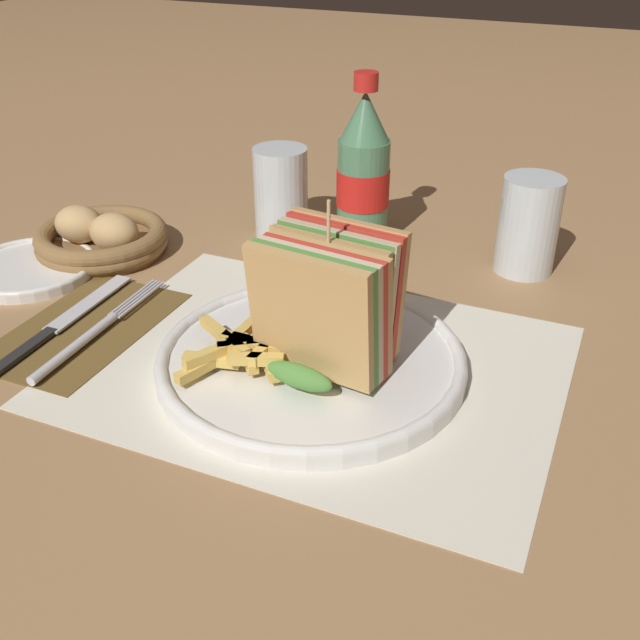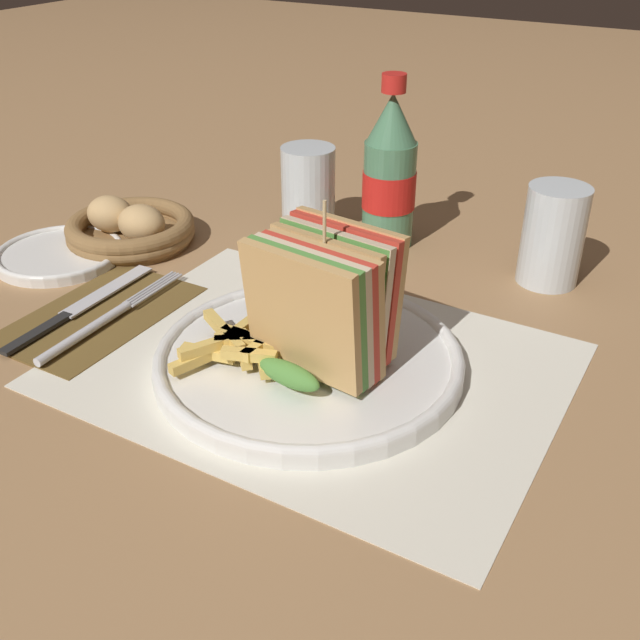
{
  "view_description": "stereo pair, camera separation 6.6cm",
  "coord_description": "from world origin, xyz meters",
  "px_view_note": "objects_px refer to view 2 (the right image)",
  "views": [
    {
      "loc": [
        0.26,
        -0.52,
        0.38
      ],
      "look_at": [
        0.03,
        0.01,
        0.04
      ],
      "focal_mm": 42.0,
      "sensor_mm": 36.0,
      "label": 1
    },
    {
      "loc": [
        0.32,
        -0.49,
        0.38
      ],
      "look_at": [
        0.03,
        0.01,
        0.04
      ],
      "focal_mm": 42.0,
      "sensor_mm": 36.0,
      "label": 2
    }
  ],
  "objects_px": {
    "knife": "(81,306)",
    "bread_basket": "(130,229)",
    "side_saucer": "(60,254)",
    "plate_main": "(309,359)",
    "fork": "(100,322)",
    "glass_near": "(552,242)",
    "glass_far": "(308,196)",
    "coke_bottle_near": "(390,175)",
    "club_sandwich": "(323,303)"
  },
  "relations": [
    {
      "from": "side_saucer",
      "to": "club_sandwich",
      "type": "bearing_deg",
      "value": -7.9
    },
    {
      "from": "club_sandwich",
      "to": "fork",
      "type": "distance_m",
      "value": 0.24
    },
    {
      "from": "club_sandwich",
      "to": "side_saucer",
      "type": "height_order",
      "value": "club_sandwich"
    },
    {
      "from": "coke_bottle_near",
      "to": "side_saucer",
      "type": "distance_m",
      "value": 0.39
    },
    {
      "from": "knife",
      "to": "glass_near",
      "type": "distance_m",
      "value": 0.49
    },
    {
      "from": "plate_main",
      "to": "glass_near",
      "type": "distance_m",
      "value": 0.31
    },
    {
      "from": "fork",
      "to": "knife",
      "type": "xyz_separation_m",
      "value": [
        -0.04,
        0.02,
        -0.0
      ]
    },
    {
      "from": "club_sandwich",
      "to": "glass_far",
      "type": "bearing_deg",
      "value": 123.17
    },
    {
      "from": "glass_near",
      "to": "glass_far",
      "type": "relative_size",
      "value": 1.0
    },
    {
      "from": "side_saucer",
      "to": "coke_bottle_near",
      "type": "bearing_deg",
      "value": 37.04
    },
    {
      "from": "plate_main",
      "to": "fork",
      "type": "distance_m",
      "value": 0.21
    },
    {
      "from": "coke_bottle_near",
      "to": "bread_basket",
      "type": "distance_m",
      "value": 0.31
    },
    {
      "from": "glass_near",
      "to": "bread_basket",
      "type": "bearing_deg",
      "value": -161.65
    },
    {
      "from": "plate_main",
      "to": "knife",
      "type": "relative_size",
      "value": 1.34
    },
    {
      "from": "fork",
      "to": "glass_far",
      "type": "bearing_deg",
      "value": 78.47
    },
    {
      "from": "glass_far",
      "to": "club_sandwich",
      "type": "bearing_deg",
      "value": -56.83
    },
    {
      "from": "plate_main",
      "to": "club_sandwich",
      "type": "relative_size",
      "value": 1.88
    },
    {
      "from": "side_saucer",
      "to": "plate_main",
      "type": "bearing_deg",
      "value": -7.66
    },
    {
      "from": "coke_bottle_near",
      "to": "side_saucer",
      "type": "xyz_separation_m",
      "value": [
        -0.31,
        -0.23,
        -0.08
      ]
    },
    {
      "from": "fork",
      "to": "coke_bottle_near",
      "type": "relative_size",
      "value": 1.01
    },
    {
      "from": "bread_basket",
      "to": "side_saucer",
      "type": "distance_m",
      "value": 0.09
    },
    {
      "from": "fork",
      "to": "coke_bottle_near",
      "type": "bearing_deg",
      "value": 63.3
    },
    {
      "from": "plate_main",
      "to": "club_sandwich",
      "type": "xyz_separation_m",
      "value": [
        0.02,
        -0.0,
        0.06
      ]
    },
    {
      "from": "glass_far",
      "to": "bread_basket",
      "type": "distance_m",
      "value": 0.22
    },
    {
      "from": "fork",
      "to": "knife",
      "type": "height_order",
      "value": "fork"
    },
    {
      "from": "plate_main",
      "to": "bread_basket",
      "type": "xyz_separation_m",
      "value": [
        -0.32,
        0.12,
        0.01
      ]
    },
    {
      "from": "fork",
      "to": "glass_far",
      "type": "xyz_separation_m",
      "value": [
        0.05,
        0.3,
        0.04
      ]
    },
    {
      "from": "coke_bottle_near",
      "to": "side_saucer",
      "type": "height_order",
      "value": "coke_bottle_near"
    },
    {
      "from": "knife",
      "to": "side_saucer",
      "type": "bearing_deg",
      "value": 143.97
    },
    {
      "from": "knife",
      "to": "glass_far",
      "type": "height_order",
      "value": "glass_far"
    },
    {
      "from": "club_sandwich",
      "to": "side_saucer",
      "type": "bearing_deg",
      "value": 172.1
    },
    {
      "from": "plate_main",
      "to": "knife",
      "type": "height_order",
      "value": "plate_main"
    },
    {
      "from": "coke_bottle_near",
      "to": "knife",
      "type": "bearing_deg",
      "value": -122.39
    },
    {
      "from": "knife",
      "to": "plate_main",
      "type": "bearing_deg",
      "value": 4.55
    },
    {
      "from": "plate_main",
      "to": "coke_bottle_near",
      "type": "height_order",
      "value": "coke_bottle_near"
    },
    {
      "from": "knife",
      "to": "bread_basket",
      "type": "height_order",
      "value": "bread_basket"
    },
    {
      "from": "glass_far",
      "to": "side_saucer",
      "type": "bearing_deg",
      "value": -134.4
    },
    {
      "from": "knife",
      "to": "glass_near",
      "type": "xyz_separation_m",
      "value": [
        0.39,
        0.3,
        0.04
      ]
    },
    {
      "from": "club_sandwich",
      "to": "fork",
      "type": "bearing_deg",
      "value": -169.92
    },
    {
      "from": "coke_bottle_near",
      "to": "bread_basket",
      "type": "bearing_deg",
      "value": -149.71
    },
    {
      "from": "plate_main",
      "to": "glass_far",
      "type": "height_order",
      "value": "glass_far"
    },
    {
      "from": "plate_main",
      "to": "coke_bottle_near",
      "type": "xyz_separation_m",
      "value": [
        -0.06,
        0.28,
        0.08
      ]
    },
    {
      "from": "club_sandwich",
      "to": "bread_basket",
      "type": "bearing_deg",
      "value": 159.36
    },
    {
      "from": "bread_basket",
      "to": "glass_near",
      "type": "bearing_deg",
      "value": 18.35
    },
    {
      "from": "plate_main",
      "to": "glass_far",
      "type": "xyz_separation_m",
      "value": [
        -0.16,
        0.26,
        0.04
      ]
    },
    {
      "from": "club_sandwich",
      "to": "coke_bottle_near",
      "type": "distance_m",
      "value": 0.29
    },
    {
      "from": "knife",
      "to": "bread_basket",
      "type": "distance_m",
      "value": 0.17
    },
    {
      "from": "club_sandwich",
      "to": "coke_bottle_near",
      "type": "height_order",
      "value": "coke_bottle_near"
    },
    {
      "from": "fork",
      "to": "coke_bottle_near",
      "type": "distance_m",
      "value": 0.37
    },
    {
      "from": "fork",
      "to": "knife",
      "type": "relative_size",
      "value": 0.97
    }
  ]
}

